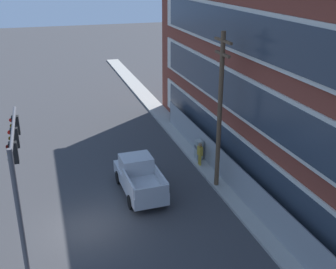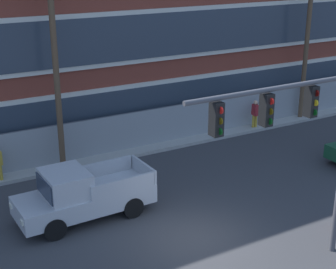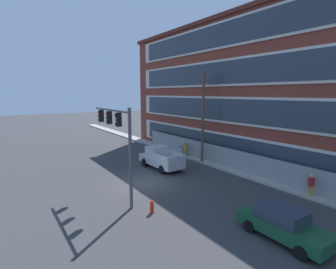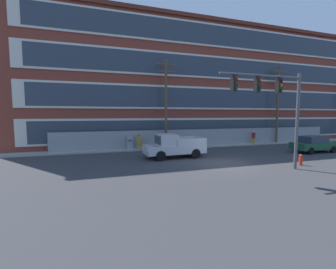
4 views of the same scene
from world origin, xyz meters
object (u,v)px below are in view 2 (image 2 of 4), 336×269
at_px(traffic_signal_mast, 302,130).
at_px(utility_pole_near_corner, 55,62).
at_px(utility_pole_midblock, 308,32).
at_px(pedestrian_by_fence, 255,113).
at_px(pickup_truck_silver, 82,195).

bearing_deg(traffic_signal_mast, utility_pole_near_corner, 109.52).
bearing_deg(utility_pole_midblock, pedestrian_by_fence, -177.47).
bearing_deg(traffic_signal_mast, pedestrian_by_fence, 56.33).
bearing_deg(pedestrian_by_fence, utility_pole_midblock, 2.53).
bearing_deg(pedestrian_by_fence, traffic_signal_mast, -123.67).
bearing_deg(utility_pole_midblock, pickup_truck_silver, -162.49).
height_order(utility_pole_midblock, pedestrian_by_fence, utility_pole_midblock).
xyz_separation_m(pickup_truck_silver, utility_pole_midblock, (15.31, 4.83, 4.15)).
xyz_separation_m(pickup_truck_silver, pedestrian_by_fence, (11.78, 4.67, 0.03)).
height_order(traffic_signal_mast, utility_pole_midblock, utility_pole_midblock).
relative_size(utility_pole_midblock, pedestrian_by_fence, 5.53).
distance_m(traffic_signal_mast, utility_pole_near_corner, 11.35).
bearing_deg(utility_pole_midblock, traffic_signal_mast, -134.35).
relative_size(pickup_truck_silver, utility_pole_near_corner, 0.56).
bearing_deg(utility_pole_near_corner, utility_pole_midblock, 1.13).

